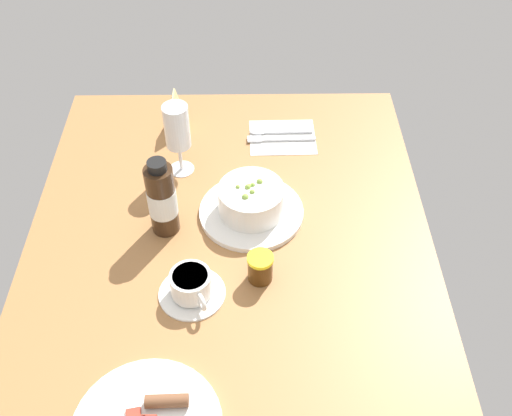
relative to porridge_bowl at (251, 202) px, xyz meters
The scene contains 8 objects.
ground_plane 12.64cm from the porridge_bowl, 156.58° to the left, with size 110.00×84.00×3.00cm, color #9E6B3D.
porridge_bowl is the anchor object (origin of this frame).
cutlery_setting 27.27cm from the porridge_bowl, 15.78° to the right, with size 13.73×16.73×0.90cm.
coffee_cup 24.11cm from the porridge_bowl, 151.77° to the left, with size 12.79×12.79×5.74cm.
wine_glass 23.14cm from the porridge_bowl, 47.77° to the left, with size 5.78×5.78×17.69cm.
jam_jar 17.44cm from the porridge_bowl, behind, with size 5.09×5.09×6.24cm.
sauce_bottle_brown 18.96cm from the porridge_bowl, 101.92° to the left, with size 5.93×5.93×18.31cm.
menu_card 35.38cm from the porridge_bowl, 31.26° to the left, with size 4.58×5.66×10.17cm.
Camera 1 is at (-80.02, -4.47, 94.00)cm, focal length 42.59 mm.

